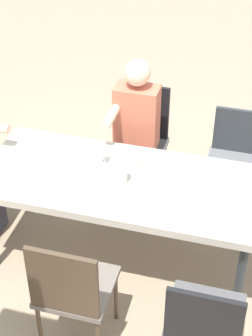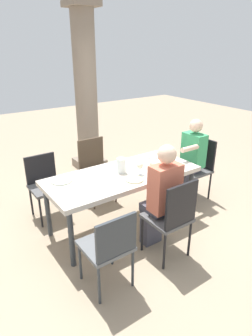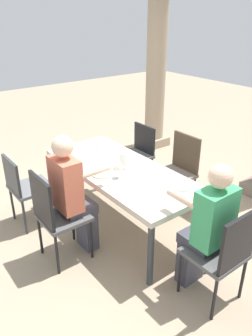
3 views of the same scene
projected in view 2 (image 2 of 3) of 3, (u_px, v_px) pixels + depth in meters
ground_plane at (123, 224)px, 3.91m from camera, size 16.00×16.00×0.00m
dining_table at (123, 178)px, 3.64m from camera, size 1.95×0.83×0.75m
chair_west_north at (45, 182)px, 3.95m from camera, size 0.44×0.44×0.86m
chair_west_south at (109, 245)px, 2.70m from camera, size 0.44×0.44×0.86m
chair_mid_north at (95, 166)px, 4.36m from camera, size 0.44×0.44×0.95m
chair_mid_south at (173, 215)px, 3.09m from camera, size 0.44×0.44×0.97m
chair_head_east at (198, 165)px, 4.44m from camera, size 0.44×0.44×0.94m
diner_woman_green at (190, 159)px, 4.28m from camera, size 0.49×0.35×1.27m
diner_man_white at (161, 196)px, 3.19m from camera, size 0.35×0.49×1.31m
stone_column_centre at (86, 94)px, 5.22m from camera, size 0.52×0.52×2.91m
plate_0 at (62, 181)px, 3.40m from camera, size 0.26×0.26×0.02m
fork_0 at (49, 184)px, 3.33m from camera, size 0.02×0.17×0.01m
spoon_0 at (73, 178)px, 3.48m from camera, size 0.02×0.17×0.01m
plate_1 at (134, 180)px, 3.43m from camera, size 0.22×0.22×0.02m
wine_glass_1 at (140, 166)px, 3.55m from camera, size 0.08×0.08×0.16m
fork_1 at (124, 183)px, 3.35m from camera, size 0.03×0.17×0.01m
spoon_1 at (144, 177)px, 3.51m from camera, size 0.02×0.17×0.01m
plate_2 at (153, 156)px, 4.15m from camera, size 0.23×0.23×0.02m
fork_2 at (145, 159)px, 4.07m from camera, size 0.03×0.17×0.01m
spoon_2 at (161, 154)px, 4.23m from camera, size 0.02×0.17×0.01m
water_pitcher at (121, 166)px, 3.62m from camera, size 0.12×0.12×0.19m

